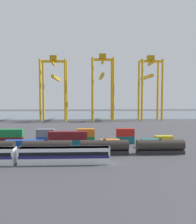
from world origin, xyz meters
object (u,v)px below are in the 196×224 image
object	(u,v)px
passenger_train	(17,155)
shipping_container_16	(125,140)
gantry_crane_east	(149,82)
gantry_crane_central	(102,81)
freight_tank_row	(76,147)
shipping_container_10	(5,141)
gantry_crane_west	(54,82)

from	to	relation	value
passenger_train	shipping_container_16	distance (m)	37.92
shipping_container_16	gantry_crane_east	xyz separation A→B (m)	(31.96, 89.01, 26.13)
gantry_crane_central	shipping_container_16	bearing A→B (deg)	-88.44
passenger_train	freight_tank_row	world-z (taller)	freight_tank_row
shipping_container_10	gantry_crane_central	distance (m)	101.39
gantry_crane_east	gantry_crane_west	bearing A→B (deg)	179.25
freight_tank_row	gantry_crane_east	xyz separation A→B (m)	(48.02, 104.08, 25.36)
passenger_train	gantry_crane_east	world-z (taller)	gantry_crane_east
passenger_train	gantry_crane_central	size ratio (longest dim) A/B	0.94
shipping_container_10	gantry_crane_west	world-z (taller)	gantry_crane_west
freight_tank_row	shipping_container_16	size ratio (longest dim) A/B	10.00
passenger_train	shipping_container_10	distance (m)	26.11
freight_tank_row	gantry_crane_west	distance (m)	109.95
shipping_container_16	gantry_crane_west	world-z (taller)	gantry_crane_west
passenger_train	shipping_container_10	world-z (taller)	passenger_train
freight_tank_row	shipping_container_10	xyz separation A→B (m)	(-24.69, 15.08, -0.77)
gantry_crane_west	gantry_crane_east	xyz separation A→B (m)	(68.80, -0.90, 0.13)
passenger_train	freight_tank_row	xyz separation A→B (m)	(13.60, 8.54, -0.07)
gantry_crane_central	passenger_train	bearing A→B (deg)	-103.48
passenger_train	shipping_container_10	bearing A→B (deg)	115.16
shipping_container_10	gantry_crane_west	bearing A→B (deg)	87.51
shipping_container_16	gantry_crane_east	world-z (taller)	gantry_crane_east
passenger_train	gantry_crane_west	xyz separation A→B (m)	(-7.19, 113.52, 25.15)
freight_tank_row	shipping_container_10	bearing A→B (deg)	148.59
gantry_crane_west	gantry_crane_east	distance (m)	68.81
passenger_train	shipping_container_16	bearing A→B (deg)	38.53
gantry_crane_central	gantry_crane_east	world-z (taller)	gantry_crane_central
gantry_crane_west	gantry_crane_central	xyz separation A→B (m)	(34.40, 0.05, 0.85)
freight_tank_row	gantry_crane_central	distance (m)	109.07
passenger_train	freight_tank_row	size ratio (longest dim) A/B	0.73
freight_tank_row	shipping_container_16	distance (m)	22.04
shipping_container_10	gantry_crane_central	world-z (taller)	gantry_crane_central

